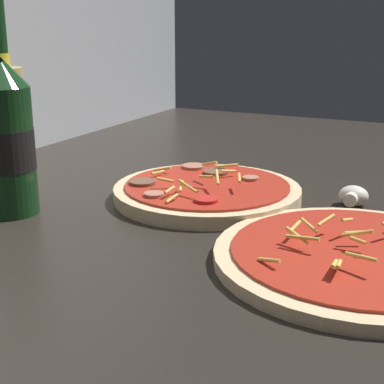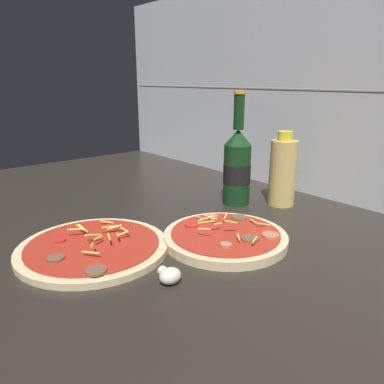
% 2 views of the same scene
% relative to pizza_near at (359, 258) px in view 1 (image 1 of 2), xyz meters
% --- Properties ---
extents(counter_slab, '(1.60, 0.90, 0.03)m').
position_rel_pizza_near_xyz_m(counter_slab, '(0.00, 0.16, -0.02)').
color(counter_slab, '#28231E').
rests_on(counter_slab, ground).
extents(pizza_near, '(0.27, 0.27, 0.04)m').
position_rel_pizza_near_xyz_m(pizza_near, '(0.00, 0.00, 0.00)').
color(pizza_near, beige).
rests_on(pizza_near, counter_slab).
extents(pizza_far, '(0.24, 0.24, 0.05)m').
position_rel_pizza_near_xyz_m(pizza_far, '(0.13, 0.21, 0.00)').
color(pizza_far, beige).
rests_on(pizza_far, counter_slab).
extents(beer_bottle, '(0.07, 0.07, 0.28)m').
position_rel_pizza_near_xyz_m(beer_bottle, '(-0.02, 0.40, 0.09)').
color(beer_bottle, '#143819').
rests_on(beer_bottle, counter_slab).
extents(oil_bottle, '(0.07, 0.07, 0.18)m').
position_rel_pizza_near_xyz_m(oil_bottle, '(0.06, 0.48, 0.08)').
color(oil_bottle, '#D6B766').
rests_on(oil_bottle, counter_slab).
extents(mushroom_left, '(0.04, 0.04, 0.03)m').
position_rel_pizza_near_xyz_m(mushroom_left, '(0.18, 0.04, 0.01)').
color(mushroom_left, white).
rests_on(mushroom_left, counter_slab).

